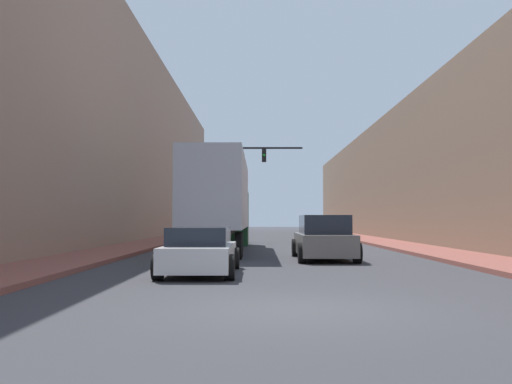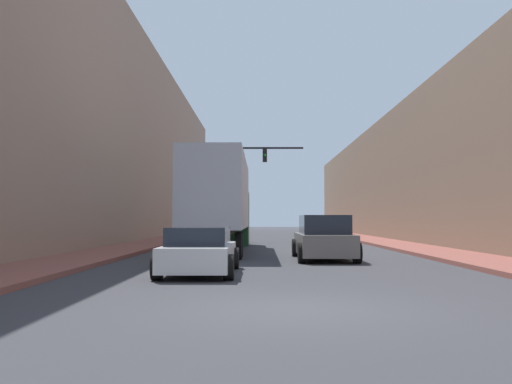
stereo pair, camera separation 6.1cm
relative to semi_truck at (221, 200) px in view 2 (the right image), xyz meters
The scene contains 9 objects.
ground_plane 17.64m from the semi_truck, 81.93° to the right, with size 200.00×200.00×0.00m, color #38383D.
sidewalk_right 16.00m from the semi_truck, 53.28° to the left, with size 2.67×80.00×0.15m.
sidewalk_left 13.68m from the semi_truck, 109.75° to the left, with size 2.67×80.00×0.15m.
building_right 18.86m from the semi_truck, 42.61° to the left, with size 6.00×80.00×8.97m.
building_left 16.18m from the semi_truck, 125.01° to the left, with size 6.00×80.00×14.10m.
semi_truck is the anchor object (origin of this frame).
sedan_car 11.38m from the semi_truck, 88.86° to the right, with size 2.01×4.53×1.28m.
suv_car 7.27m from the semi_truck, 53.47° to the right, with size 2.13×4.86×1.64m.
traffic_signal_gantry 12.16m from the semi_truck, 95.52° to the left, with size 7.98×0.35×6.66m.
Camera 2 is at (-0.57, -9.56, 1.50)m, focal length 40.00 mm.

